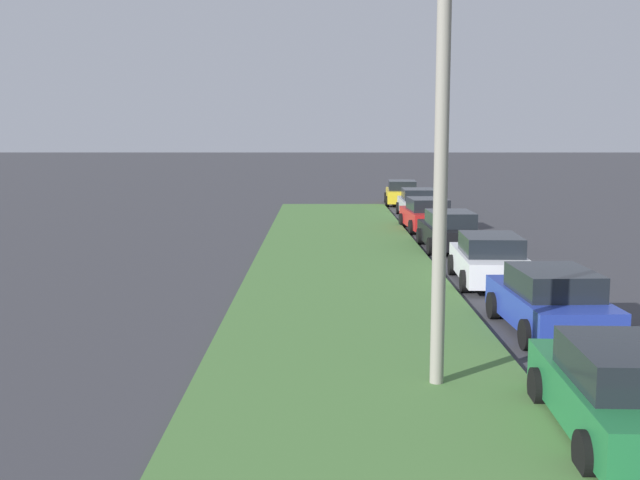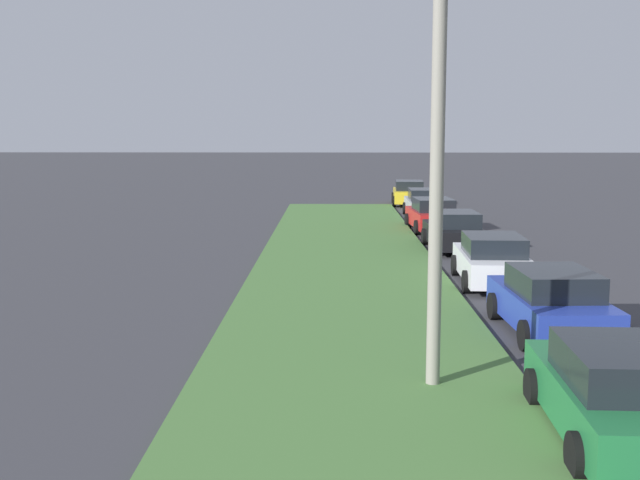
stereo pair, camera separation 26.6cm
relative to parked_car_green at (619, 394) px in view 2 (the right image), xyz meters
The scene contains 9 objects.
grass_median 6.65m from the parked_car_green, 33.76° to the left, with size 60.00×6.00×0.12m, color #477238.
parked_car_green is the anchor object (origin of this frame).
parked_car_blue 6.13m from the parked_car_green, ahead, with size 4.37×2.15×1.47m.
parked_car_white 11.76m from the parked_car_green, ahead, with size 4.37×2.15×1.47m.
parked_car_black 18.39m from the parked_car_green, ahead, with size 4.33×2.08×1.47m.
parked_car_red 24.03m from the parked_car_green, ahead, with size 4.39×2.20×1.47m.
parked_car_silver 29.63m from the parked_car_green, ahead, with size 4.32×2.06×1.47m.
parked_car_yellow 36.27m from the parked_car_green, ahead, with size 4.40×2.21×1.47m.
streetlight 4.76m from the parked_car_green, 41.96° to the left, with size 0.48×2.88×7.50m.
Camera 2 is at (-6.47, 7.48, 4.49)m, focal length 44.20 mm.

